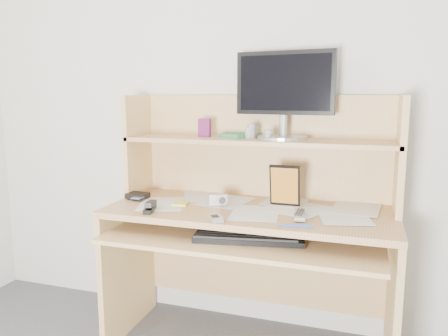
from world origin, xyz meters
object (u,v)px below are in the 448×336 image
(desk, at_px, (253,215))
(keyboard, at_px, (249,236))
(monitor, at_px, (284,92))
(tv_remote, at_px, (300,215))
(game_case, at_px, (285,186))

(desk, bearing_deg, keyboard, -79.81)
(desk, height_order, monitor, monitor)
(keyboard, bearing_deg, tv_remote, 11.46)
(tv_remote, bearing_deg, monitor, 106.90)
(tv_remote, xyz_separation_m, monitor, (-0.13, 0.28, 0.55))
(keyboard, xyz_separation_m, game_case, (0.12, 0.25, 0.19))
(keyboard, xyz_separation_m, monitor, (0.08, 0.36, 0.65))
(game_case, bearing_deg, tv_remote, -58.89)
(desk, bearing_deg, monitor, 39.59)
(tv_remote, height_order, game_case, game_case)
(game_case, bearing_deg, desk, 177.68)
(game_case, distance_m, monitor, 0.47)
(game_case, relative_size, monitor, 0.41)
(desk, bearing_deg, tv_remote, -33.27)
(desk, xyz_separation_m, game_case, (0.16, -0.01, 0.17))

